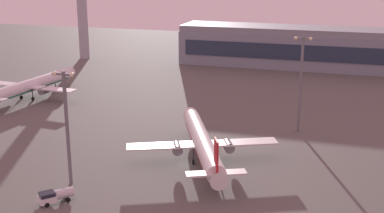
{
  "coord_description": "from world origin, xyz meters",
  "views": [
    {
      "loc": [
        32.6,
        -97.72,
        42.37
      ],
      "look_at": [
        -8.26,
        30.79,
        4.0
      ],
      "focal_mm": 47.77,
      "sensor_mm": 36.0,
      "label": 1
    }
  ],
  "objects_px": {
    "fuel_truck": "(55,196)",
    "apron_light_central": "(67,120)",
    "airplane_far_stand": "(202,143)",
    "apron_light_east": "(301,78)",
    "airplane_mid_apron": "(30,86)"
  },
  "relations": [
    {
      "from": "airplane_far_stand",
      "to": "apron_light_central",
      "type": "bearing_deg",
      "value": -162.44
    },
    {
      "from": "airplane_far_stand",
      "to": "apron_light_east",
      "type": "distance_m",
      "value": 33.74
    },
    {
      "from": "airplane_far_stand",
      "to": "apron_light_central",
      "type": "height_order",
      "value": "apron_light_central"
    },
    {
      "from": "airplane_far_stand",
      "to": "apron_light_central",
      "type": "relative_size",
      "value": 1.76
    },
    {
      "from": "airplane_mid_apron",
      "to": "fuel_truck",
      "type": "xyz_separation_m",
      "value": [
        47.8,
        -62.13,
        -2.83
      ]
    },
    {
      "from": "airplane_far_stand",
      "to": "apron_light_central",
      "type": "xyz_separation_m",
      "value": [
        -21.37,
        -19.56,
        9.02
      ]
    },
    {
      "from": "airplane_mid_apron",
      "to": "apron_light_central",
      "type": "relative_size",
      "value": 1.91
    },
    {
      "from": "airplane_mid_apron",
      "to": "apron_light_east",
      "type": "bearing_deg",
      "value": -0.44
    },
    {
      "from": "fuel_truck",
      "to": "apron_light_central",
      "type": "distance_m",
      "value": 14.48
    },
    {
      "from": "airplane_far_stand",
      "to": "fuel_truck",
      "type": "xyz_separation_m",
      "value": [
        -19.73,
        -27.8,
        -2.77
      ]
    },
    {
      "from": "airplane_mid_apron",
      "to": "fuel_truck",
      "type": "distance_m",
      "value": 78.45
    },
    {
      "from": "fuel_truck",
      "to": "apron_light_central",
      "type": "relative_size",
      "value": 0.27
    },
    {
      "from": "airplane_mid_apron",
      "to": "apron_light_central",
      "type": "xyz_separation_m",
      "value": [
        46.16,
        -53.89,
        8.96
      ]
    },
    {
      "from": "airplane_mid_apron",
      "to": "apron_light_east",
      "type": "height_order",
      "value": "apron_light_east"
    },
    {
      "from": "airplane_far_stand",
      "to": "airplane_mid_apron",
      "type": "distance_m",
      "value": 75.76
    }
  ]
}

